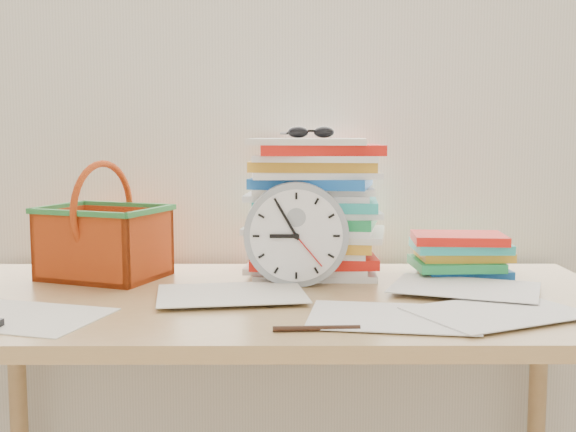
{
  "coord_description": "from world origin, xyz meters",
  "views": [
    {
      "loc": [
        0.02,
        0.16,
        1.08
      ],
      "look_at": [
        0.02,
        1.6,
        0.91
      ],
      "focal_mm": 45.0,
      "sensor_mm": 36.0,
      "label": 1
    }
  ],
  "objects_px": {
    "desk": "(276,331)",
    "clock": "(296,234)",
    "basket": "(103,221)",
    "book_stack": "(462,255)",
    "paper_stack": "(314,207)"
  },
  "relations": [
    {
      "from": "desk",
      "to": "basket",
      "type": "xyz_separation_m",
      "value": [
        -0.39,
        0.18,
        0.2
      ]
    },
    {
      "from": "desk",
      "to": "clock",
      "type": "xyz_separation_m",
      "value": [
        0.04,
        0.09,
        0.19
      ]
    },
    {
      "from": "book_stack",
      "to": "basket",
      "type": "bearing_deg",
      "value": -179.25
    },
    {
      "from": "desk",
      "to": "clock",
      "type": "bearing_deg",
      "value": 66.11
    },
    {
      "from": "book_stack",
      "to": "basket",
      "type": "distance_m",
      "value": 0.82
    },
    {
      "from": "clock",
      "to": "basket",
      "type": "relative_size",
      "value": 0.86
    },
    {
      "from": "clock",
      "to": "basket",
      "type": "bearing_deg",
      "value": 168.7
    },
    {
      "from": "desk",
      "to": "book_stack",
      "type": "relative_size",
      "value": 5.83
    },
    {
      "from": "book_stack",
      "to": "clock",
      "type": "bearing_deg",
      "value": -165.66
    },
    {
      "from": "clock",
      "to": "basket",
      "type": "height_order",
      "value": "basket"
    },
    {
      "from": "paper_stack",
      "to": "book_stack",
      "type": "bearing_deg",
      "value": -6.11
    },
    {
      "from": "paper_stack",
      "to": "basket",
      "type": "xyz_separation_m",
      "value": [
        -0.48,
        -0.05,
        -0.03
      ]
    },
    {
      "from": "desk",
      "to": "book_stack",
      "type": "bearing_deg",
      "value": 24.36
    },
    {
      "from": "desk",
      "to": "paper_stack",
      "type": "distance_m",
      "value": 0.34
    },
    {
      "from": "desk",
      "to": "basket",
      "type": "height_order",
      "value": "basket"
    }
  ]
}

